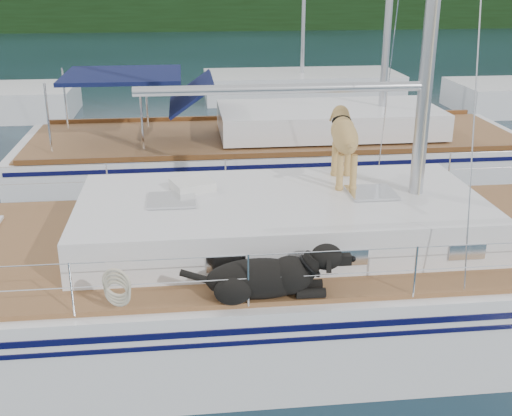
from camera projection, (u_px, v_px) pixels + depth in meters
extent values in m
plane|color=black|center=(222.00, 323.00, 8.82)|extent=(120.00, 120.00, 0.00)
cube|color=#595147|center=(186.00, 21.00, 51.61)|extent=(92.00, 1.00, 1.20)
cube|color=white|center=(221.00, 291.00, 8.65)|extent=(12.00, 3.80, 1.40)
cube|color=olive|center=(220.00, 241.00, 8.39)|extent=(11.52, 3.50, 0.06)
cube|color=white|center=(281.00, 217.00, 8.37)|extent=(5.20, 2.50, 0.55)
cylinder|color=silver|center=(282.00, 89.00, 7.78)|extent=(3.60, 0.12, 0.12)
cylinder|color=silver|center=(229.00, 256.00, 6.56)|extent=(10.56, 0.01, 0.01)
cylinder|color=silver|center=(212.00, 161.00, 9.81)|extent=(10.56, 0.01, 0.01)
cube|color=blue|center=(122.00, 207.00, 9.44)|extent=(0.69, 0.53, 0.05)
cube|color=silver|center=(193.00, 185.00, 8.53)|extent=(0.64, 0.58, 0.13)
torus|color=beige|center=(116.00, 283.00, 6.43)|extent=(0.43, 0.28, 0.41)
cube|color=white|center=(274.00, 165.00, 14.37)|extent=(11.00, 3.50, 1.30)
cube|color=olive|center=(274.00, 136.00, 14.15)|extent=(10.56, 3.29, 0.06)
cube|color=white|center=(328.00, 120.00, 14.15)|extent=(4.80, 2.30, 0.55)
cube|color=#0F1940|center=(123.00, 75.00, 13.32)|extent=(2.40, 2.30, 0.08)
cube|color=white|center=(302.00, 87.00, 23.99)|extent=(7.20, 3.00, 1.10)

